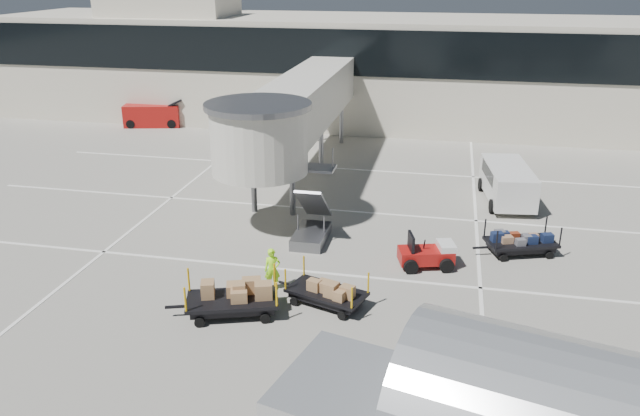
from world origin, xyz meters
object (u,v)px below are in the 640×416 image
(box_cart_far, at_px, (235,300))
(belt_loader, at_px, (153,115))
(suitcase_cart, at_px, (521,243))
(baggage_tug, at_px, (427,255))
(box_cart_near, at_px, (325,291))
(minivan, at_px, (507,180))
(ground_worker, at_px, (272,269))

(box_cart_far, xyz_separation_m, belt_loader, (-15.58, 25.80, 0.26))
(suitcase_cart, xyz_separation_m, belt_loader, (-26.01, 18.49, 0.32))
(baggage_tug, relative_size, box_cart_near, 0.69)
(box_cart_far, height_order, belt_loader, belt_loader)
(belt_loader, bearing_deg, box_cart_near, -65.74)
(suitcase_cart, bearing_deg, baggage_tug, -172.04)
(minivan, bearing_deg, baggage_tug, -120.36)
(belt_loader, bearing_deg, minivan, -37.55)
(baggage_tug, relative_size, ground_worker, 1.45)
(box_cart_far, bearing_deg, belt_loader, 102.77)
(baggage_tug, bearing_deg, box_cart_far, -156.69)
(box_cart_far, height_order, minivan, minivan)
(ground_worker, height_order, belt_loader, belt_loader)
(box_cart_far, distance_m, belt_loader, 30.15)
(box_cart_near, distance_m, ground_worker, 2.30)
(suitcase_cart, relative_size, belt_loader, 0.76)
(box_cart_far, relative_size, belt_loader, 0.83)
(box_cart_far, relative_size, ground_worker, 2.39)
(box_cart_near, bearing_deg, minivan, 78.76)
(box_cart_far, bearing_deg, box_cart_near, 6.90)
(box_cart_far, height_order, ground_worker, ground_worker)
(ground_worker, bearing_deg, minivan, 31.76)
(box_cart_near, xyz_separation_m, box_cart_far, (-2.97, -1.40, 0.08))
(baggage_tug, bearing_deg, ground_worker, -166.43)
(baggage_tug, distance_m, minivan, 9.50)
(belt_loader, bearing_deg, box_cart_far, -71.86)
(baggage_tug, bearing_deg, belt_loader, 121.34)
(minivan, distance_m, belt_loader, 28.36)
(baggage_tug, height_order, ground_worker, ground_worker)
(minivan, xyz_separation_m, belt_loader, (-25.79, 11.79, -0.32))
(baggage_tug, xyz_separation_m, belt_loader, (-22.10, 20.51, 0.31))
(baggage_tug, xyz_separation_m, ground_worker, (-5.72, -3.22, 0.31))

